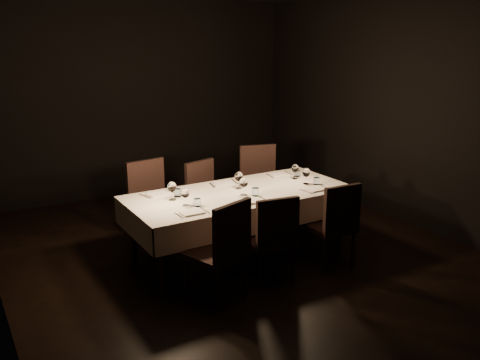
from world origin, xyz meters
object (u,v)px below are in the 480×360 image
chair_far_center (206,194)px  chair_far_right (260,181)px  dining_table (240,198)px  chair_near_right (335,221)px  chair_near_left (223,247)px  chair_near_center (273,235)px  chair_far_left (152,199)px

chair_far_center → chair_far_right: 0.83m
dining_table → chair_near_right: bearing=-46.8°
chair_far_right → chair_far_center: bearing=-164.3°
chair_near_left → chair_far_center: size_ratio=1.08×
chair_near_right → chair_near_center: bearing=2.0°
chair_far_right → chair_near_center: bearing=-103.4°
chair_near_right → chair_far_right: (0.09, 1.60, 0.04)m
dining_table → chair_far_center: 0.85m
chair_near_center → chair_far_left: (-0.65, 1.62, 0.04)m
dining_table → chair_far_right: size_ratio=2.43×
chair_far_right → chair_near_left: bearing=-116.3°
chair_near_center → chair_near_right: bearing=-172.3°
chair_near_left → chair_near_right: bearing=163.2°
chair_near_left → chair_far_left: size_ratio=0.99×
chair_near_center → dining_table: bearing=-86.0°
chair_near_left → chair_near_center: size_ratio=1.07×
chair_near_right → chair_far_left: (-1.44, 1.64, 0.03)m
chair_near_center → chair_far_center: bearing=-83.0°
dining_table → chair_near_right: 1.07m
dining_table → chair_near_center: size_ratio=2.70×
chair_near_left → chair_far_center: chair_near_left is taller
dining_table → chair_near_left: chair_near_left is taller
dining_table → chair_far_right: (0.82, 0.83, -0.12)m
chair_near_center → chair_far_left: chair_far_left is taller
dining_table → chair_far_left: size_ratio=2.48×
chair_near_center → chair_far_right: chair_far_right is taller
dining_table → chair_far_center: bearing=90.6°
chair_near_right → chair_far_left: 2.18m
chair_near_right → chair_far_center: chair_near_right is taller
dining_table → chair_far_left: (-0.72, 0.86, -0.13)m
chair_near_center → chair_near_left: bearing=16.0°
dining_table → chair_near_center: chair_near_center is taller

